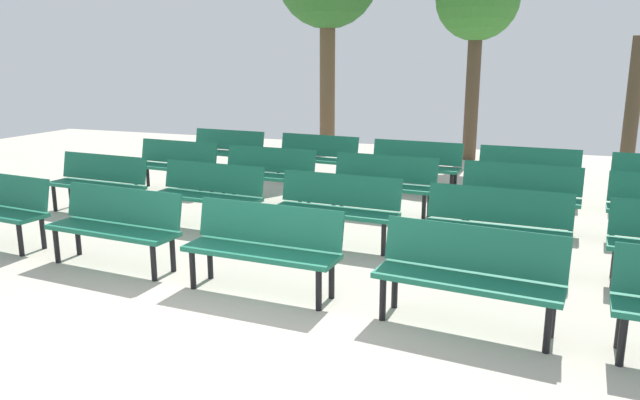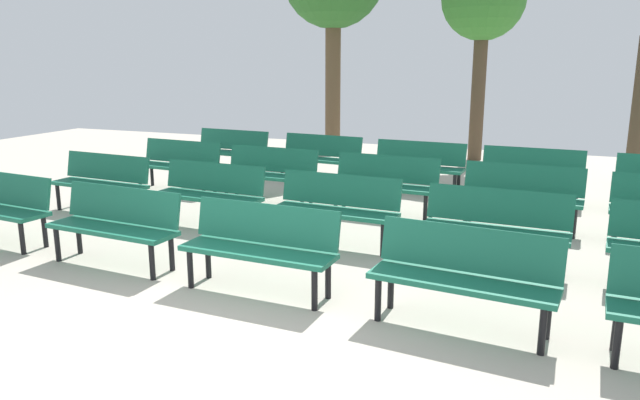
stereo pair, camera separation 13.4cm
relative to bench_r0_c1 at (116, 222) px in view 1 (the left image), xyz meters
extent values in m
plane|color=#B2A899|center=(1.83, -1.68, -0.50)|extent=(24.46, 24.46, 0.00)
cube|color=#19664C|center=(-1.96, 0.28, 0.17)|extent=(1.60, 0.27, 0.40)
cylinder|color=black|center=(-1.30, -0.15, -0.30)|extent=(0.06, 0.06, 0.40)
cylinder|color=black|center=(-1.27, 0.17, -0.30)|extent=(0.06, 0.06, 0.40)
cube|color=#19664C|center=(-0.01, -0.08, -0.07)|extent=(1.63, 0.55, 0.05)
cube|color=#19664C|center=(0.01, 0.12, 0.17)|extent=(1.60, 0.24, 0.40)
cylinder|color=black|center=(-0.72, -0.19, -0.30)|extent=(0.06, 0.06, 0.40)
cylinder|color=black|center=(0.68, -0.29, -0.30)|extent=(0.06, 0.06, 0.40)
cylinder|color=black|center=(-0.69, 0.13, -0.30)|extent=(0.06, 0.06, 0.40)
cylinder|color=black|center=(0.70, 0.03, -0.30)|extent=(0.06, 0.06, 0.40)
cube|color=#19664C|center=(1.89, -0.20, -0.07)|extent=(1.62, 0.51, 0.05)
cube|color=#19664C|center=(1.90, 0.00, 0.17)|extent=(1.60, 0.19, 0.40)
cylinder|color=black|center=(1.19, -0.33, -0.30)|extent=(0.06, 0.06, 0.40)
cylinder|color=black|center=(2.59, -0.39, -0.30)|extent=(0.06, 0.06, 0.40)
cylinder|color=black|center=(1.20, -0.01, -0.30)|extent=(0.06, 0.06, 0.40)
cylinder|color=black|center=(2.60, -0.07, -0.30)|extent=(0.06, 0.06, 0.40)
cube|color=#19664C|center=(3.91, -0.30, -0.07)|extent=(1.64, 0.60, 0.05)
cube|color=#19664C|center=(3.93, -0.11, 0.17)|extent=(1.60, 0.28, 0.40)
cylinder|color=black|center=(3.20, -0.39, -0.30)|extent=(0.06, 0.06, 0.40)
cylinder|color=black|center=(4.60, -0.53, -0.30)|extent=(0.06, 0.06, 0.40)
cylinder|color=black|center=(3.23, -0.08, -0.30)|extent=(0.06, 0.06, 0.40)
cylinder|color=black|center=(4.63, -0.22, -0.30)|extent=(0.06, 0.06, 0.40)
cylinder|color=black|center=(5.13, -0.56, -0.30)|extent=(0.06, 0.06, 0.40)
cylinder|color=black|center=(5.14, -0.24, -0.30)|extent=(0.06, 0.06, 0.40)
cube|color=#19664C|center=(-1.84, 1.81, -0.07)|extent=(1.63, 0.55, 0.05)
cube|color=#19664C|center=(-1.83, 2.01, 0.17)|extent=(1.60, 0.23, 0.40)
cylinder|color=black|center=(-2.55, 1.70, -0.30)|extent=(0.06, 0.06, 0.40)
cylinder|color=black|center=(-1.15, 1.60, -0.30)|extent=(0.06, 0.06, 0.40)
cylinder|color=black|center=(-2.53, 2.02, -0.30)|extent=(0.06, 0.06, 0.40)
cylinder|color=black|center=(-1.13, 1.92, -0.30)|extent=(0.06, 0.06, 0.40)
cube|color=#19664C|center=(0.12, 1.72, -0.07)|extent=(1.63, 0.55, 0.05)
cube|color=#19664C|center=(0.13, 1.92, 0.17)|extent=(1.60, 0.24, 0.40)
cylinder|color=black|center=(-0.59, 1.61, -0.30)|extent=(0.06, 0.06, 0.40)
cylinder|color=black|center=(0.80, 1.51, -0.30)|extent=(0.06, 0.06, 0.40)
cylinder|color=black|center=(-0.57, 1.93, -0.30)|extent=(0.06, 0.06, 0.40)
cylinder|color=black|center=(0.83, 1.83, -0.30)|extent=(0.06, 0.06, 0.40)
cube|color=#19664C|center=(2.05, 1.58, -0.07)|extent=(1.62, 0.52, 0.05)
cube|color=#19664C|center=(2.06, 1.78, 0.17)|extent=(1.60, 0.21, 0.40)
cylinder|color=black|center=(1.34, 1.46, -0.30)|extent=(0.06, 0.06, 0.40)
cylinder|color=black|center=(2.74, 1.38, -0.30)|extent=(0.06, 0.06, 0.40)
cylinder|color=black|center=(1.36, 1.78, -0.30)|extent=(0.06, 0.06, 0.40)
cylinder|color=black|center=(2.76, 1.70, -0.30)|extent=(0.06, 0.06, 0.40)
cube|color=#19664C|center=(4.01, 1.41, -0.07)|extent=(1.62, 0.51, 0.05)
cube|color=#19664C|center=(4.02, 1.61, 0.17)|extent=(1.60, 0.19, 0.40)
cylinder|color=black|center=(3.30, 1.29, -0.30)|extent=(0.06, 0.06, 0.40)
cylinder|color=black|center=(4.70, 1.22, -0.30)|extent=(0.06, 0.06, 0.40)
cylinder|color=black|center=(3.31, 1.61, -0.30)|extent=(0.06, 0.06, 0.40)
cylinder|color=black|center=(4.71, 1.54, -0.30)|extent=(0.06, 0.06, 0.40)
cylinder|color=black|center=(5.22, 1.20, -0.30)|extent=(0.06, 0.06, 0.40)
cylinder|color=black|center=(5.25, 1.52, -0.30)|extent=(0.06, 0.06, 0.40)
cube|color=#19664C|center=(-1.65, 3.55, -0.07)|extent=(1.63, 0.56, 0.05)
cube|color=#19664C|center=(-1.64, 3.75, 0.17)|extent=(1.60, 0.24, 0.40)
cylinder|color=black|center=(-2.36, 3.44, -0.30)|extent=(0.06, 0.06, 0.40)
cylinder|color=black|center=(-0.97, 3.33, -0.30)|extent=(0.06, 0.06, 0.40)
cylinder|color=black|center=(-2.34, 3.76, -0.30)|extent=(0.06, 0.06, 0.40)
cylinder|color=black|center=(-0.94, 3.65, -0.30)|extent=(0.06, 0.06, 0.40)
cube|color=#19664C|center=(0.23, 3.39, -0.07)|extent=(1.62, 0.52, 0.05)
cube|color=#19664C|center=(0.24, 3.59, 0.17)|extent=(1.60, 0.20, 0.40)
cylinder|color=black|center=(-0.48, 3.26, -0.30)|extent=(0.06, 0.06, 0.40)
cylinder|color=black|center=(0.92, 3.19, -0.30)|extent=(0.06, 0.06, 0.40)
cylinder|color=black|center=(-0.47, 3.58, -0.30)|extent=(0.06, 0.06, 0.40)
cylinder|color=black|center=(0.93, 3.51, -0.30)|extent=(0.06, 0.06, 0.40)
cube|color=#19664C|center=(2.20, 3.27, -0.07)|extent=(1.62, 0.53, 0.05)
cube|color=#19664C|center=(2.21, 3.47, 0.17)|extent=(1.60, 0.21, 0.40)
cylinder|color=black|center=(1.49, 3.15, -0.30)|extent=(0.06, 0.06, 0.40)
cylinder|color=black|center=(2.89, 3.08, -0.30)|extent=(0.06, 0.06, 0.40)
cylinder|color=black|center=(1.51, 3.47, -0.30)|extent=(0.06, 0.06, 0.40)
cylinder|color=black|center=(2.91, 3.40, -0.30)|extent=(0.06, 0.06, 0.40)
cube|color=#19664C|center=(4.17, 3.19, -0.07)|extent=(1.62, 0.54, 0.05)
cube|color=#19664C|center=(4.18, 3.39, 0.17)|extent=(1.60, 0.22, 0.40)
cylinder|color=black|center=(3.46, 3.07, -0.30)|extent=(0.06, 0.06, 0.40)
cylinder|color=black|center=(4.86, 2.99, -0.30)|extent=(0.06, 0.06, 0.40)
cylinder|color=black|center=(3.48, 3.39, -0.30)|extent=(0.06, 0.06, 0.40)
cylinder|color=black|center=(4.88, 3.30, -0.30)|extent=(0.06, 0.06, 0.40)
cylinder|color=black|center=(5.34, 2.88, -0.30)|extent=(0.06, 0.06, 0.40)
cylinder|color=black|center=(5.36, 3.20, -0.30)|extent=(0.06, 0.06, 0.40)
cube|color=#19664C|center=(-1.61, 5.30, -0.07)|extent=(1.63, 0.55, 0.05)
cube|color=#19664C|center=(-1.59, 5.50, 0.17)|extent=(1.60, 0.24, 0.40)
cylinder|color=black|center=(-2.32, 5.19, -0.30)|extent=(0.06, 0.06, 0.40)
cylinder|color=black|center=(-0.92, 5.09, -0.30)|extent=(0.06, 0.06, 0.40)
cylinder|color=black|center=(-2.30, 5.51, -0.30)|extent=(0.06, 0.06, 0.40)
cylinder|color=black|center=(-0.90, 5.41, -0.30)|extent=(0.06, 0.06, 0.40)
cube|color=#19664C|center=(0.39, 5.20, -0.07)|extent=(1.63, 0.58, 0.05)
cube|color=#19664C|center=(0.41, 5.40, 0.17)|extent=(1.60, 0.27, 0.40)
cylinder|color=black|center=(-0.32, 5.10, -0.30)|extent=(0.06, 0.06, 0.40)
cylinder|color=black|center=(1.07, 4.98, -0.30)|extent=(0.06, 0.06, 0.40)
cylinder|color=black|center=(-0.29, 5.42, -0.30)|extent=(0.06, 0.06, 0.40)
cylinder|color=black|center=(1.10, 5.29, -0.30)|extent=(0.06, 0.06, 0.40)
cube|color=#19664C|center=(2.33, 4.99, -0.07)|extent=(1.62, 0.52, 0.05)
cube|color=#19664C|center=(2.34, 5.19, 0.17)|extent=(1.60, 0.20, 0.40)
cylinder|color=black|center=(1.62, 4.87, -0.30)|extent=(0.06, 0.06, 0.40)
cylinder|color=black|center=(3.02, 4.80, -0.30)|extent=(0.06, 0.06, 0.40)
cylinder|color=black|center=(1.64, 5.19, -0.30)|extent=(0.06, 0.06, 0.40)
cylinder|color=black|center=(3.04, 5.12, -0.30)|extent=(0.06, 0.06, 0.40)
cube|color=#19664C|center=(4.22, 4.89, -0.07)|extent=(1.62, 0.51, 0.05)
cube|color=#19664C|center=(4.23, 5.09, 0.17)|extent=(1.60, 0.19, 0.40)
cylinder|color=black|center=(3.51, 4.76, -0.30)|extent=(0.06, 0.06, 0.40)
cylinder|color=black|center=(4.91, 4.70, -0.30)|extent=(0.06, 0.06, 0.40)
cylinder|color=black|center=(3.52, 5.08, -0.30)|extent=(0.06, 0.06, 0.40)
cylinder|color=black|center=(4.92, 5.02, -0.30)|extent=(0.06, 0.06, 0.40)
cylinder|color=black|center=(5.52, 4.66, -0.30)|extent=(0.06, 0.06, 0.40)
cylinder|color=black|center=(5.54, 4.98, -0.30)|extent=(0.06, 0.06, 0.40)
cylinder|color=#4C3A28|center=(2.80, 8.93, 1.01)|extent=(0.31, 0.31, 3.03)
cylinder|color=brown|center=(-0.61, 8.67, 1.22)|extent=(0.37, 0.37, 3.44)
cylinder|color=#4C3A28|center=(5.88, 7.04, 0.84)|extent=(0.26, 0.26, 2.69)
camera|label=1|loc=(4.46, -5.35, 1.81)|focal=34.03mm
camera|label=2|loc=(4.59, -5.30, 1.81)|focal=34.03mm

